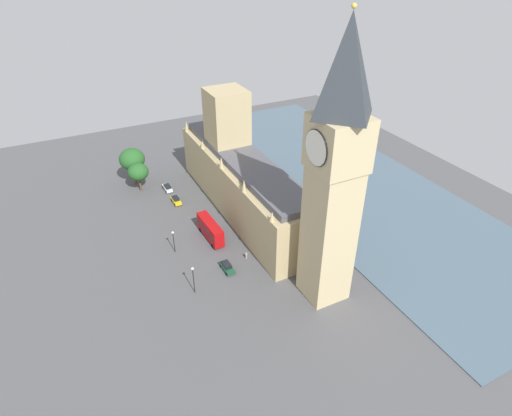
{
  "coord_description": "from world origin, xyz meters",
  "views": [
    {
      "loc": [
        38.39,
        86.71,
        61.43
      ],
      "look_at": [
        1.0,
        12.35,
        8.24
      ],
      "focal_mm": 29.97,
      "sensor_mm": 36.0,
      "label": 1
    }
  ],
  "objects_px": {
    "clock_tower": "(335,171)",
    "street_lamp_leading": "(173,238)",
    "street_lamp_opposite_hall": "(193,275)",
    "parliament_building": "(241,177)",
    "car_white_under_trees": "(167,188)",
    "plane_tree_far_end": "(138,172)",
    "double_decker_bus_trailing": "(210,229)",
    "car_yellow_cab_kerbside": "(176,200)",
    "pedestrian_by_river_gate": "(246,256)",
    "car_dark_green_near_tower": "(227,267)",
    "plane_tree_midblock": "(132,159)"
  },
  "relations": [
    {
      "from": "clock_tower",
      "to": "street_lamp_leading",
      "type": "xyz_separation_m",
      "value": [
        22.81,
        -26.14,
        -23.74
      ]
    },
    {
      "from": "clock_tower",
      "to": "street_lamp_opposite_hall",
      "type": "xyz_separation_m",
      "value": [
        23.28,
        -11.46,
        -23.18
      ]
    },
    {
      "from": "parliament_building",
      "to": "car_white_under_trees",
      "type": "relative_size",
      "value": 12.46
    },
    {
      "from": "car_white_under_trees",
      "to": "plane_tree_far_end",
      "type": "distance_m",
      "value": 9.11
    },
    {
      "from": "double_decker_bus_trailing",
      "to": "street_lamp_leading",
      "type": "relative_size",
      "value": 1.86
    },
    {
      "from": "car_white_under_trees",
      "to": "car_yellow_cab_kerbside",
      "type": "relative_size",
      "value": 1.07
    },
    {
      "from": "clock_tower",
      "to": "double_decker_bus_trailing",
      "type": "height_order",
      "value": "clock_tower"
    },
    {
      "from": "car_yellow_cab_kerbside",
      "to": "pedestrian_by_river_gate",
      "type": "xyz_separation_m",
      "value": [
        -6.85,
        29.83,
        -0.17
      ]
    },
    {
      "from": "car_dark_green_near_tower",
      "to": "plane_tree_midblock",
      "type": "distance_m",
      "value": 48.71
    },
    {
      "from": "car_white_under_trees",
      "to": "street_lamp_opposite_hall",
      "type": "relative_size",
      "value": 0.69
    },
    {
      "from": "car_dark_green_near_tower",
      "to": "double_decker_bus_trailing",
      "type": "bearing_deg",
      "value": -96.77
    },
    {
      "from": "car_yellow_cab_kerbside",
      "to": "double_decker_bus_trailing",
      "type": "relative_size",
      "value": 0.41
    },
    {
      "from": "plane_tree_far_end",
      "to": "street_lamp_leading",
      "type": "xyz_separation_m",
      "value": [
        -0.07,
        31.45,
        -1.9
      ]
    },
    {
      "from": "double_decker_bus_trailing",
      "to": "plane_tree_far_end",
      "type": "height_order",
      "value": "plane_tree_far_end"
    },
    {
      "from": "car_dark_green_near_tower",
      "to": "pedestrian_by_river_gate",
      "type": "relative_size",
      "value": 2.87
    },
    {
      "from": "double_decker_bus_trailing",
      "to": "plane_tree_midblock",
      "type": "bearing_deg",
      "value": 103.13
    },
    {
      "from": "pedestrian_by_river_gate",
      "to": "clock_tower",
      "type": "bearing_deg",
      "value": -0.9
    },
    {
      "from": "car_dark_green_near_tower",
      "to": "plane_tree_far_end",
      "type": "bearing_deg",
      "value": -80.57
    },
    {
      "from": "parliament_building",
      "to": "plane_tree_midblock",
      "type": "height_order",
      "value": "parliament_building"
    },
    {
      "from": "parliament_building",
      "to": "double_decker_bus_trailing",
      "type": "bearing_deg",
      "value": 37.68
    },
    {
      "from": "plane_tree_far_end",
      "to": "street_lamp_opposite_hall",
      "type": "xyz_separation_m",
      "value": [
        0.4,
        46.13,
        -1.34
      ]
    },
    {
      "from": "double_decker_bus_trailing",
      "to": "car_dark_green_near_tower",
      "type": "xyz_separation_m",
      "value": [
        1.15,
        12.4,
        -1.75
      ]
    },
    {
      "from": "car_dark_green_near_tower",
      "to": "street_lamp_leading",
      "type": "relative_size",
      "value": 0.81
    },
    {
      "from": "car_yellow_cab_kerbside",
      "to": "plane_tree_midblock",
      "type": "distance_m",
      "value": 18.74
    },
    {
      "from": "plane_tree_midblock",
      "to": "car_dark_green_near_tower",
      "type": "bearing_deg",
      "value": 100.22
    },
    {
      "from": "clock_tower",
      "to": "car_white_under_trees",
      "type": "xyz_separation_m",
      "value": [
        16.12,
        -54.14,
        -26.88
      ]
    },
    {
      "from": "plane_tree_far_end",
      "to": "clock_tower",
      "type": "bearing_deg",
      "value": 111.67
    },
    {
      "from": "car_yellow_cab_kerbside",
      "to": "street_lamp_opposite_hall",
      "type": "bearing_deg",
      "value": 77.1
    },
    {
      "from": "double_decker_bus_trailing",
      "to": "plane_tree_far_end",
      "type": "xyz_separation_m",
      "value": [
        9.38,
        -30.33,
        3.29
      ]
    },
    {
      "from": "street_lamp_opposite_hall",
      "to": "parliament_building",
      "type": "bearing_deg",
      "value": -131.38
    },
    {
      "from": "car_yellow_cab_kerbside",
      "to": "clock_tower",
      "type": "bearing_deg",
      "value": 107.84
    },
    {
      "from": "parliament_building",
      "to": "car_dark_green_near_tower",
      "type": "relative_size",
      "value": 12.45
    },
    {
      "from": "clock_tower",
      "to": "plane_tree_far_end",
      "type": "xyz_separation_m",
      "value": [
        22.88,
        -57.59,
        -21.84
      ]
    },
    {
      "from": "street_lamp_opposite_hall",
      "to": "plane_tree_midblock",
      "type": "bearing_deg",
      "value": -90.08
    },
    {
      "from": "car_white_under_trees",
      "to": "car_yellow_cab_kerbside",
      "type": "distance_m",
      "value": 7.67
    },
    {
      "from": "car_white_under_trees",
      "to": "plane_tree_far_end",
      "type": "height_order",
      "value": "plane_tree_far_end"
    },
    {
      "from": "car_white_under_trees",
      "to": "plane_tree_midblock",
      "type": "bearing_deg",
      "value": 129.24
    },
    {
      "from": "pedestrian_by_river_gate",
      "to": "parliament_building",
      "type": "bearing_deg",
      "value": 127.63
    },
    {
      "from": "parliament_building",
      "to": "pedestrian_by_river_gate",
      "type": "height_order",
      "value": "parliament_building"
    },
    {
      "from": "clock_tower",
      "to": "double_decker_bus_trailing",
      "type": "bearing_deg",
      "value": -63.64
    },
    {
      "from": "double_decker_bus_trailing",
      "to": "street_lamp_opposite_hall",
      "type": "xyz_separation_m",
      "value": [
        9.77,
        15.79,
        1.95
      ]
    },
    {
      "from": "parliament_building",
      "to": "clock_tower",
      "type": "bearing_deg",
      "value": 90.85
    },
    {
      "from": "clock_tower",
      "to": "plane_tree_far_end",
      "type": "height_order",
      "value": "clock_tower"
    },
    {
      "from": "double_decker_bus_trailing",
      "to": "car_yellow_cab_kerbside",
      "type": "bearing_deg",
      "value": 95.08
    },
    {
      "from": "clock_tower",
      "to": "pedestrian_by_river_gate",
      "type": "relative_size",
      "value": 33.61
    },
    {
      "from": "pedestrian_by_river_gate",
      "to": "plane_tree_midblock",
      "type": "xyz_separation_m",
      "value": [
        14.05,
        -45.66,
        7.14
      ]
    },
    {
      "from": "car_white_under_trees",
      "to": "car_dark_green_near_tower",
      "type": "xyz_separation_m",
      "value": [
        -1.46,
        39.29,
        0.0
      ]
    },
    {
      "from": "car_white_under_trees",
      "to": "double_decker_bus_trailing",
      "type": "xyz_separation_m",
      "value": [
        -2.61,
        26.89,
        1.75
      ]
    },
    {
      "from": "car_white_under_trees",
      "to": "double_decker_bus_trailing",
      "type": "distance_m",
      "value": 27.07
    },
    {
      "from": "parliament_building",
      "to": "plane_tree_far_end",
      "type": "distance_m",
      "value": 30.34
    }
  ]
}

